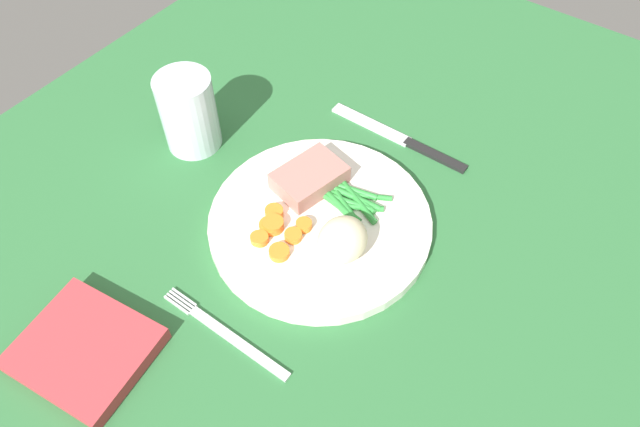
{
  "coord_description": "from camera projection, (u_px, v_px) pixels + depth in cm",
  "views": [
    {
      "loc": [
        -32.99,
        -26.99,
        58.05
      ],
      "look_at": [
        0.58,
        -2.73,
        4.6
      ],
      "focal_mm": 32.74,
      "sensor_mm": 36.0,
      "label": 1
    }
  ],
  "objects": [
    {
      "name": "carrot_slices",
      "position": [
        276.0,
        230.0,
        0.67
      ],
      "size": [
        6.71,
        6.18,
        1.26
      ],
      "color": "orange",
      "rests_on": "dinner_plate"
    },
    {
      "name": "meat_portion",
      "position": [
        309.0,
        178.0,
        0.71
      ],
      "size": [
        9.4,
        7.55,
        2.45
      ],
      "primitive_type": "cube",
      "rotation": [
        0.0,
        0.0,
        -0.23
      ],
      "color": "#B2756B",
      "rests_on": "dinner_plate"
    },
    {
      "name": "napkin",
      "position": [
        85.0,
        349.0,
        0.59
      ],
      "size": [
        12.77,
        14.15,
        1.84
      ],
      "primitive_type": "cube",
      "rotation": [
        0.0,
        0.0,
        0.13
      ],
      "color": "#B2383D",
      "rests_on": "dining_table"
    },
    {
      "name": "green_beans",
      "position": [
        351.0,
        201.0,
        0.7
      ],
      "size": [
        6.89,
        8.69,
        0.84
      ],
      "color": "#2D8C38",
      "rests_on": "dinner_plate"
    },
    {
      "name": "dinner_plate",
      "position": [
        320.0,
        223.0,
        0.69
      ],
      "size": [
        26.34,
        26.34,
        1.6
      ],
      "primitive_type": "cylinder",
      "color": "white",
      "rests_on": "dining_table"
    },
    {
      "name": "fork",
      "position": [
        226.0,
        334.0,
        0.61
      ],
      "size": [
        1.44,
        16.6,
        0.4
      ],
      "rotation": [
        0.0,
        0.0,
        -0.04
      ],
      "color": "silver",
      "rests_on": "dining_table"
    },
    {
      "name": "dining_table",
      "position": [
        299.0,
        224.0,
        0.71
      ],
      "size": [
        120.0,
        90.0,
        2.0
      ],
      "color": "#2D6B38",
      "rests_on": "ground"
    },
    {
      "name": "water_glass",
      "position": [
        190.0,
        117.0,
        0.75
      ],
      "size": [
        7.22,
        7.22,
        10.43
      ],
      "color": "silver",
      "rests_on": "dining_table"
    },
    {
      "name": "knife",
      "position": [
        401.0,
        139.0,
        0.78
      ],
      "size": [
        1.7,
        20.5,
        0.64
      ],
      "rotation": [
        0.0,
        0.0,
        -0.03
      ],
      "color": "black",
      "rests_on": "dining_table"
    },
    {
      "name": "mashed_potatoes",
      "position": [
        342.0,
        240.0,
        0.64
      ],
      "size": [
        6.03,
        5.29,
        4.69
      ],
      "primitive_type": "ellipsoid",
      "color": "beige",
      "rests_on": "dinner_plate"
    }
  ]
}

